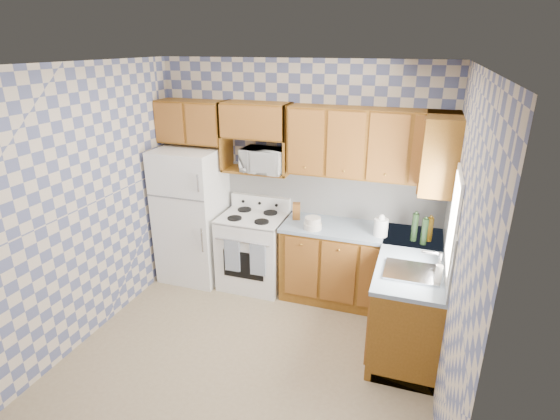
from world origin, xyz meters
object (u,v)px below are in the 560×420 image
object	(u,v)px
stove_body	(254,251)
refrigerator	(192,215)
microwave	(264,160)
electric_kettle	(381,227)

from	to	relation	value
stove_body	refrigerator	bearing A→B (deg)	-178.22
stove_body	microwave	size ratio (longest dim) A/B	1.81
refrigerator	stove_body	bearing A→B (deg)	1.78
microwave	stove_body	bearing A→B (deg)	-135.80
stove_body	electric_kettle	world-z (taller)	electric_kettle
refrigerator	stove_body	size ratio (longest dim) A/B	1.87
refrigerator	electric_kettle	world-z (taller)	refrigerator
refrigerator	microwave	xyz separation A→B (m)	(0.92, 0.12, 0.75)
refrigerator	electric_kettle	xyz separation A→B (m)	(2.31, -0.07, 0.17)
microwave	electric_kettle	distance (m)	1.52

